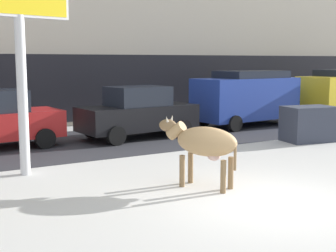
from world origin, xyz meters
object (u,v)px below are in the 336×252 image
at_px(cow_tan, 204,143).
at_px(dumpster, 309,124).
at_px(pedestrian_far_left, 226,101).
at_px(car_black_sedan, 138,113).
at_px(pedestrian_near_billboard, 3,113).
at_px(car_blue_van, 246,97).

xyz_separation_m(cow_tan, dumpster, (6.49, 3.01, -0.39)).
distance_m(pedestrian_far_left, dumpster, 6.25).
relative_size(cow_tan, car_black_sedan, 0.43).
distance_m(cow_tan, pedestrian_near_billboard, 9.44).
distance_m(car_black_sedan, pedestrian_near_billboard, 4.84).
distance_m(car_blue_van, dumpster, 4.12).
distance_m(car_black_sedan, pedestrian_far_left, 6.44).
bearing_deg(car_blue_van, pedestrian_near_billboard, 167.41).
height_order(car_black_sedan, dumpster, car_black_sedan).
distance_m(cow_tan, pedestrian_far_left, 11.93).
height_order(cow_tan, car_black_sedan, car_black_sedan).
relative_size(pedestrian_near_billboard, dumpster, 1.02).
distance_m(car_blue_van, pedestrian_near_billboard, 9.68).
height_order(cow_tan, car_blue_van, car_blue_van).
distance_m(pedestrian_near_billboard, dumpster, 10.76).
xyz_separation_m(car_blue_van, pedestrian_near_billboard, (-9.44, 2.11, -0.36)).
bearing_deg(pedestrian_near_billboard, cow_tan, -75.60).
height_order(cow_tan, pedestrian_near_billboard, pedestrian_near_billboard).
bearing_deg(dumpster, car_black_sedan, 142.90).
bearing_deg(cow_tan, dumpster, 24.89).
relative_size(car_blue_van, pedestrian_near_billboard, 2.74).
height_order(pedestrian_near_billboard, dumpster, pedestrian_near_billboard).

